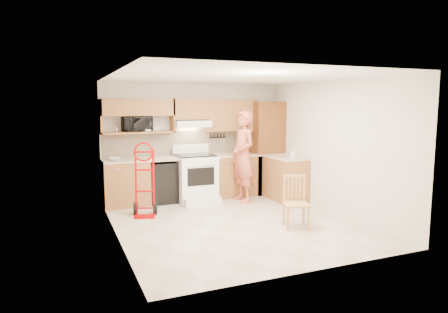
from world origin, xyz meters
TOP-DOWN VIEW (x-y plane):
  - floor at (0.00, 0.00)m, footprint 4.00×4.50m
  - ceiling at (0.00, 0.00)m, footprint 4.00×4.50m
  - wall_back at (0.00, 2.26)m, footprint 4.00×0.02m
  - wall_front at (0.00, -2.26)m, footprint 4.00×0.02m
  - wall_left at (-2.01, 0.00)m, footprint 0.02×4.50m
  - wall_right at (2.01, 0.00)m, footprint 0.02×4.50m
  - backsplash at (0.00, 2.23)m, footprint 3.92×0.03m
  - lower_cab_left at (-1.55, 1.95)m, footprint 0.90×0.60m
  - dishwasher at (-0.80, 1.95)m, footprint 0.60×0.60m
  - lower_cab_right at (0.83, 1.95)m, footprint 1.14×0.60m
  - countertop_left at (-1.25, 1.95)m, footprint 1.50×0.63m
  - countertop_right at (0.83, 1.95)m, footprint 1.14×0.63m
  - cab_return_right at (1.70, 1.15)m, footprint 0.60×1.00m
  - countertop_return at (1.70, 1.15)m, footprint 0.63×1.00m
  - pantry_tall at (1.65, 1.95)m, footprint 0.70×0.60m
  - upper_cab_left at (-1.25, 2.08)m, footprint 1.50×0.33m
  - upper_shelf_mw at (-1.25, 2.08)m, footprint 1.50×0.33m
  - upper_cab_center at (-0.12, 2.08)m, footprint 0.76×0.33m
  - upper_cab_right at (0.83, 2.08)m, footprint 1.14×0.33m
  - range_hood at (-0.12, 2.02)m, footprint 0.76×0.46m
  - knife_strip at (0.55, 2.21)m, footprint 0.40×0.05m
  - microwave at (-1.28, 2.08)m, footprint 0.60×0.43m
  - range at (-0.12, 1.71)m, footprint 0.80×1.05m
  - person at (0.78, 1.35)m, footprint 0.50×0.72m
  - hand_truck at (-1.36, 1.01)m, footprint 0.59×0.57m
  - dining_chair at (0.82, -0.66)m, footprint 0.51×0.53m
  - soap_bottle at (1.70, 0.85)m, footprint 0.10×0.10m
  - bowl at (-1.75, 1.95)m, footprint 0.28×0.28m

SIDE VIEW (x-z plane):
  - floor at x=0.00m, z-range -0.02..0.00m
  - dishwasher at x=-0.80m, z-range 0.00..0.85m
  - dining_chair at x=0.82m, z-range 0.00..0.87m
  - lower_cab_left at x=-1.55m, z-range 0.00..0.90m
  - lower_cab_right at x=0.83m, z-range 0.00..0.90m
  - cab_return_right at x=1.70m, z-range 0.00..0.90m
  - range at x=-0.12m, z-range 0.00..1.18m
  - hand_truck at x=-1.36m, z-range 0.00..1.23m
  - countertop_left at x=-1.25m, z-range 0.90..0.94m
  - countertop_right at x=0.83m, z-range 0.90..0.94m
  - countertop_return at x=1.70m, z-range 0.90..0.94m
  - person at x=0.78m, z-range 0.00..1.92m
  - bowl at x=-1.75m, z-range 0.94..1.00m
  - soap_bottle at x=1.70m, z-range 0.94..1.12m
  - pantry_tall at x=1.65m, z-range 0.00..2.10m
  - backsplash at x=0.00m, z-range 0.92..1.48m
  - knife_strip at x=0.55m, z-range 1.09..1.39m
  - wall_back at x=0.00m, z-range 0.00..2.50m
  - wall_front at x=0.00m, z-range 0.00..2.50m
  - wall_left at x=-2.01m, z-range 0.00..2.50m
  - wall_right at x=2.01m, z-range 0.00..2.50m
  - upper_shelf_mw at x=-1.25m, z-range 1.45..1.49m
  - range_hood at x=-0.12m, z-range 1.56..1.70m
  - microwave at x=-1.28m, z-range 1.49..1.81m
  - upper_cab_right at x=0.83m, z-range 1.45..2.15m
  - upper_cab_center at x=-0.12m, z-range 1.72..2.16m
  - upper_cab_left at x=-1.25m, z-range 1.81..2.15m
  - ceiling at x=0.00m, z-range 2.50..2.52m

